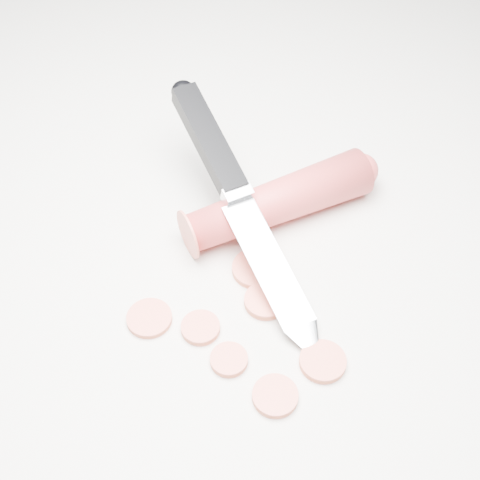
% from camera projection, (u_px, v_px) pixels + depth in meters
% --- Properties ---
extents(ground, '(2.40, 2.40, 0.00)m').
position_uv_depth(ground, '(283.00, 271.00, 0.58)').
color(ground, silver).
rests_on(ground, ground).
extents(carrot, '(0.15, 0.15, 0.04)m').
position_uv_depth(carrot, '(278.00, 201.00, 0.60)').
color(carrot, red).
rests_on(carrot, ground).
extents(carrot_slice_0, '(0.04, 0.04, 0.01)m').
position_uv_depth(carrot_slice_0, '(149.00, 318.00, 0.55)').
color(carrot_slice_0, '#E45E4A').
rests_on(carrot_slice_0, ground).
extents(carrot_slice_1, '(0.04, 0.04, 0.01)m').
position_uv_depth(carrot_slice_1, '(265.00, 301.00, 0.56)').
color(carrot_slice_1, '#E45E4A').
rests_on(carrot_slice_1, ground).
extents(carrot_slice_2, '(0.04, 0.04, 0.01)m').
position_uv_depth(carrot_slice_2, '(256.00, 269.00, 0.58)').
color(carrot_slice_2, '#E45E4A').
rests_on(carrot_slice_2, ground).
extents(carrot_slice_3, '(0.03, 0.03, 0.01)m').
position_uv_depth(carrot_slice_3, '(229.00, 360.00, 0.52)').
color(carrot_slice_3, '#E45E4A').
rests_on(carrot_slice_3, ground).
extents(carrot_slice_4, '(0.04, 0.04, 0.01)m').
position_uv_depth(carrot_slice_4, '(323.00, 362.00, 0.52)').
color(carrot_slice_4, '#E45E4A').
rests_on(carrot_slice_4, ground).
extents(carrot_slice_5, '(0.03, 0.03, 0.01)m').
position_uv_depth(carrot_slice_5, '(200.00, 328.00, 0.54)').
color(carrot_slice_5, '#E45E4A').
rests_on(carrot_slice_5, ground).
extents(carrot_slice_6, '(0.03, 0.03, 0.01)m').
position_uv_depth(carrot_slice_6, '(275.00, 396.00, 0.50)').
color(carrot_slice_6, '#E45E4A').
rests_on(carrot_slice_6, ground).
extents(kitchen_knife, '(0.22, 0.22, 0.09)m').
position_uv_depth(kitchen_knife, '(246.00, 208.00, 0.57)').
color(kitchen_knife, silver).
rests_on(kitchen_knife, ground).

